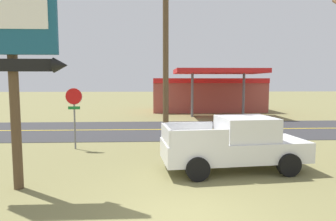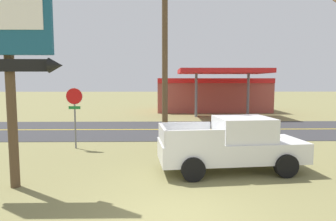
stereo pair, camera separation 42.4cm
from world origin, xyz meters
name	(u,v)px [view 2 (the right image)]	position (x,y,z in m)	size (l,w,h in m)	color
ground_plane	(174,218)	(0.00, 0.00, 0.00)	(180.00, 180.00, 0.00)	olive
road_asphalt	(167,130)	(0.00, 13.00, 0.01)	(140.00, 8.00, 0.02)	#333335
road_centre_line	(167,129)	(0.00, 13.00, 0.02)	(126.00, 0.20, 0.01)	gold
motel_sign	(8,43)	(-4.76, 2.06, 4.36)	(3.02, 0.54, 6.39)	brown
stop_sign	(75,107)	(-4.51, 7.47, 2.03)	(0.80, 0.08, 2.95)	slate
utility_pole	(165,44)	(-0.16, 6.71, 4.93)	(2.12, 0.26, 9.19)	brown
gas_station	(212,93)	(5.21, 25.90, 1.94)	(12.00, 11.50, 4.40)	#A84C42
pickup_white_parked_on_lawn	(233,145)	(2.28, 3.77, 0.96)	(5.38, 2.65, 1.96)	silver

